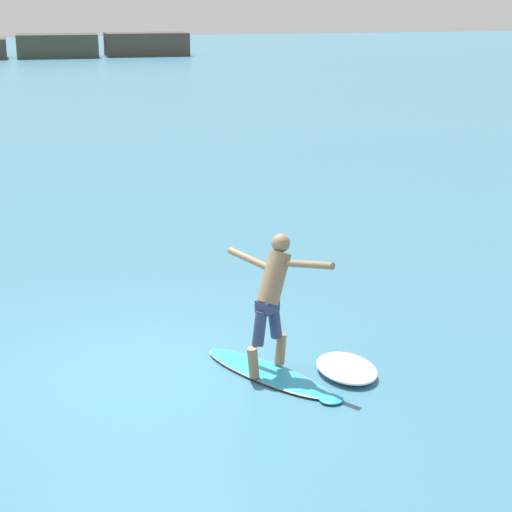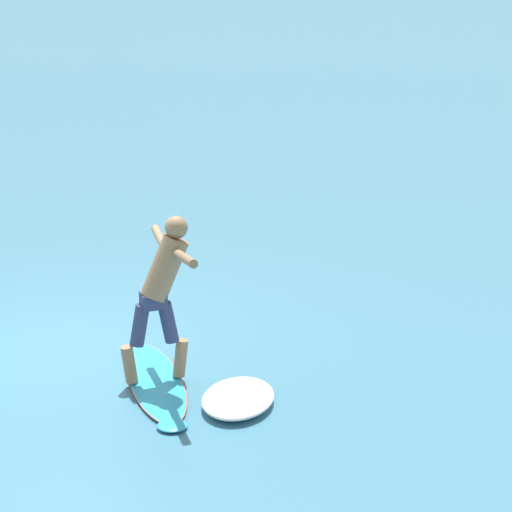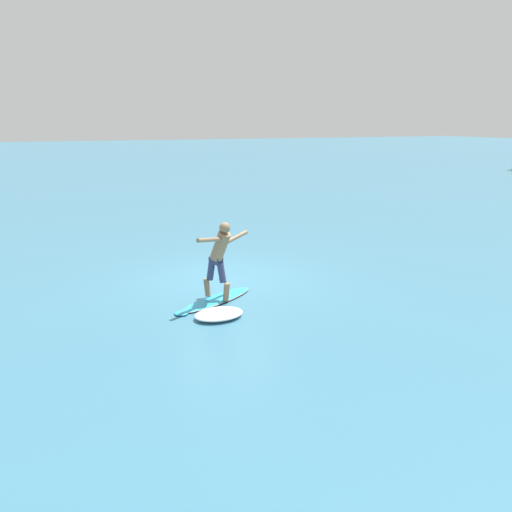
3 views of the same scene
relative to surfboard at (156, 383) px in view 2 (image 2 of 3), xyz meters
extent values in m
plane|color=teal|center=(-1.46, 0.71, -0.03)|extent=(200.00, 200.00, 0.00)
ellipsoid|color=#2B9FCD|center=(-0.02, 0.03, 0.00)|extent=(1.49, 2.12, 0.06)
ellipsoid|color=#2B9FCD|center=(0.49, -0.92, 0.00)|extent=(0.41, 0.40, 0.05)
ellipsoid|color=#DB5B2D|center=(-0.02, 0.03, 0.00)|extent=(1.51, 2.14, 0.03)
cone|color=black|center=(-0.43, 0.80, -0.09)|extent=(0.07, 0.07, 0.14)
cone|color=black|center=(-0.49, 0.60, -0.09)|extent=(0.07, 0.07, 0.14)
cone|color=black|center=(-0.23, 0.74, -0.09)|extent=(0.07, 0.07, 0.14)
cylinder|color=#8F6F4E|center=(0.21, 0.19, 0.24)|extent=(0.22, 0.21, 0.42)
cylinder|color=navy|center=(0.11, 0.12, 0.66)|extent=(0.27, 0.25, 0.46)
cylinder|color=#8F6F4E|center=(-0.25, -0.12, 0.24)|extent=(0.22, 0.21, 0.42)
cylinder|color=navy|center=(-0.15, -0.05, 0.66)|extent=(0.27, 0.25, 0.46)
cube|color=navy|center=(-0.02, 0.03, 0.92)|extent=(0.33, 0.31, 0.16)
cylinder|color=#8F6F4E|center=(0.09, 0.11, 1.26)|extent=(0.59, 0.52, 0.72)
sphere|color=#8F6F4E|center=(0.20, 0.18, 1.68)|extent=(0.24, 0.24, 0.24)
cylinder|color=#8F6F4E|center=(-0.10, 0.56, 1.39)|extent=(0.46, 0.64, 0.21)
cylinder|color=#8F6F4E|center=(0.44, -0.25, 1.51)|extent=(0.46, 0.64, 0.20)
ellipsoid|color=white|center=(0.97, -0.24, 0.05)|extent=(0.78, 1.07, 0.17)
camera|label=1|loc=(-3.08, -9.61, 4.65)|focal=60.00mm
camera|label=2|loc=(4.10, -11.04, 5.28)|focal=85.00mm
camera|label=3|loc=(10.14, -3.19, 3.89)|focal=35.00mm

